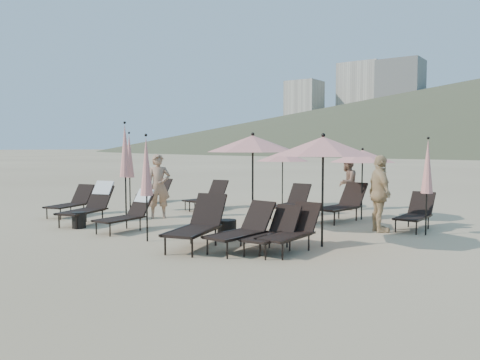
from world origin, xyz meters
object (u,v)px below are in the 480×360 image
Objects in this scene: umbrella_open_2 at (283,156)px; lounger_0 at (72,202)px; lounger_10 at (342,203)px; umbrella_open_0 at (253,144)px; lounger_9 at (291,202)px; umbrella_closed_1 at (427,167)px; lounger_5 at (274,231)px; lounger_7 at (206,197)px; umbrella_closed_3 at (125,151)px; lounger_6 at (156,191)px; lounger_3 at (198,224)px; lounger_1 at (90,204)px; beachgoer_a at (159,186)px; lounger_4 at (243,228)px; umbrella_closed_0 at (146,167)px; beachgoer_b at (347,183)px; umbrella_open_1 at (323,146)px; lounger_2 at (129,211)px; umbrella_closed_2 at (129,156)px; lounger_8 at (210,196)px; lounger_12 at (292,230)px; side_table_1 at (227,230)px; umbrella_open_3 at (362,156)px; beachgoer_c at (380,194)px; side_table_0 at (79,220)px.

lounger_0 is at bearing -127.59° from umbrella_open_2.
lounger_10 is 0.78× the size of umbrella_open_0.
lounger_9 is 3.10m from umbrella_open_0.
lounger_0 is 0.73× the size of umbrella_closed_1.
lounger_7 is at bearing 140.01° from lounger_5.
umbrella_closed_1 is 0.82× the size of umbrella_closed_3.
lounger_3 is at bearing -44.28° from lounger_6.
beachgoer_a is (0.83, 1.76, 0.40)m from lounger_1.
lounger_9 is at bearing 80.43° from lounger_3.
umbrella_closed_1 is (9.50, 3.00, 1.18)m from lounger_0.
lounger_4 is at bearing -36.62° from lounger_7.
umbrella_closed_0 is (-2.22, -0.51, 1.21)m from lounger_4.
beachgoer_a is at bearing -36.57° from beachgoer_b.
lounger_5 is at bearing -121.19° from umbrella_open_1.
umbrella_closed_2 is at bearing 136.39° from lounger_2.
umbrella_closed_3 is at bearing -110.71° from lounger_8.
side_table_1 is at bearing 176.02° from lounger_12.
umbrella_closed_0 is (-2.67, -5.78, -0.17)m from umbrella_open_3.
umbrella_open_2 reaches higher than beachgoer_c.
beachgoer_a is at bearing -141.50° from lounger_10.
umbrella_open_1 is at bearing 27.24° from umbrella_closed_0.
lounger_5 is 0.65× the size of umbrella_closed_0.
umbrella_open_3 is at bearing 46.39° from side_table_0.
umbrella_closed_2 is 1.47× the size of beachgoer_b.
lounger_1 reaches higher than lounger_6.
lounger_1 is at bearing -139.21° from umbrella_open_3.
lounger_5 is 6.94m from beachgoer_b.
lounger_4 is at bearing -35.69° from side_table_1.
lounger_1 is 1.01× the size of beachgoer_a.
lounger_6 is 7.08m from beachgoer_b.
lounger_5 is at bearing -45.88° from umbrella_open_0.
side_table_1 is at bearing -19.43° from umbrella_closed_2.
umbrella_closed_0 is 0.84× the size of umbrella_closed_3.
lounger_10 is at bearing 48.82° from lounger_2.
beachgoer_b reaches higher than lounger_5.
umbrella_open_0 is (3.57, -2.45, 1.75)m from lounger_7.
lounger_0 is 7.78m from lounger_12.
umbrella_closed_2 is (-6.36, -2.19, 1.30)m from lounger_10.
lounger_1 is at bearing -133.81° from lounger_9.
lounger_9 is 0.69× the size of umbrella_open_0.
umbrella_closed_1 is (2.13, -1.44, -0.21)m from umbrella_open_3.
umbrella_open_0 is at bearing -68.84° from umbrella_open_2.
beachgoer_c is (0.96, 3.37, 0.53)m from lounger_5.
beachgoer_c is (6.01, 1.56, 0.01)m from beachgoer_a.
lounger_12 is at bearing -117.40° from umbrella_closed_1.
umbrella_open_2 is at bearing -67.62° from beachgoer_b.
umbrella_open_1 reaches higher than lounger_6.
umbrella_closed_2 is (-6.84, 2.28, 1.38)m from lounger_5.
umbrella_open_3 is (-0.71, 4.04, -0.27)m from umbrella_open_1.
umbrella_open_2 reaches higher than lounger_7.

